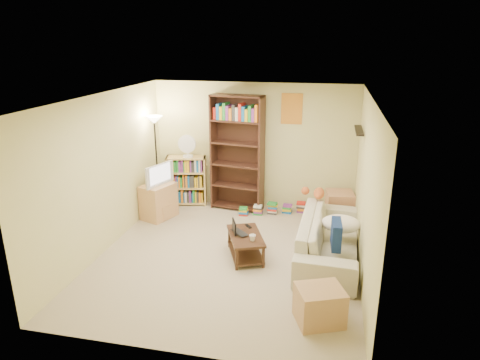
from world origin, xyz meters
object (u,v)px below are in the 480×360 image
object	(u,v)px
coffee_table	(246,243)
mug	(252,238)
desk_fan	(187,146)
end_cabinet	(320,305)
tall_bookshelf	(237,151)
tv_stand	(159,201)
floor_lamp	(155,136)
side_table	(339,206)
laptop	(242,232)
tabby_cat	(317,193)
sofa	(329,238)
short_bookshelf	(187,180)
television	(157,174)

from	to	relation	value
coffee_table	mug	distance (m)	0.30
desk_fan	end_cabinet	distance (m)	4.48
tall_bookshelf	tv_stand	bearing A→B (deg)	-142.50
floor_lamp	side_table	bearing A→B (deg)	3.75
tv_stand	side_table	bearing A→B (deg)	30.48
end_cabinet	tall_bookshelf	bearing A→B (deg)	117.51
laptop	tabby_cat	bearing A→B (deg)	-89.76
mug	laptop	bearing A→B (deg)	131.72
sofa	short_bookshelf	bearing A→B (deg)	61.83
mug	end_cabinet	world-z (taller)	mug
desk_fan	side_table	size ratio (longest dim) A/B	0.82
side_table	floor_lamp	bearing A→B (deg)	-176.25
tall_bookshelf	sofa	bearing A→B (deg)	-34.30
desk_fan	end_cabinet	size ratio (longest dim) A/B	0.85
coffee_table	floor_lamp	distance (m)	2.89
tv_stand	desk_fan	distance (m)	1.24
sofa	short_bookshelf	distance (m)	3.39
sofa	end_cabinet	distance (m)	1.69
tv_stand	television	distance (m)	0.54
short_bookshelf	desk_fan	xyz separation A→B (m)	(0.06, -0.05, 0.74)
television	side_table	world-z (taller)	television
coffee_table	mug	size ratio (longest dim) A/B	7.03
short_bookshelf	floor_lamp	xyz separation A→B (m)	(-0.44, -0.45, 1.01)
television	tv_stand	bearing A→B (deg)	0.00
tabby_cat	mug	bearing A→B (deg)	-123.53
sofa	laptop	size ratio (longest dim) A/B	5.81
tall_bookshelf	side_table	xyz separation A→B (m)	(2.01, -0.19, -0.93)
tabby_cat	end_cabinet	world-z (taller)	tabby_cat
side_table	mug	bearing A→B (deg)	-123.61
mug	tall_bookshelf	world-z (taller)	tall_bookshelf
tabby_cat	side_table	world-z (taller)	tabby_cat
tv_stand	television	xyz separation A→B (m)	(0.00, 0.00, 0.54)
tabby_cat	tv_stand	world-z (taller)	tabby_cat
coffee_table	television	distance (m)	2.36
side_table	tabby_cat	bearing A→B (deg)	-123.79
sofa	tall_bookshelf	world-z (taller)	tall_bookshelf
tabby_cat	television	xyz separation A→B (m)	(-2.96, 0.05, 0.13)
tv_stand	desk_fan	size ratio (longest dim) A/B	1.45
laptop	tall_bookshelf	distance (m)	2.13
short_bookshelf	end_cabinet	world-z (taller)	short_bookshelf
coffee_table	tv_stand	size ratio (longest dim) A/B	1.46
mug	side_table	distance (m)	2.36
side_table	tall_bookshelf	bearing A→B (deg)	174.73
tv_stand	tabby_cat	bearing A→B (deg)	19.75
tall_bookshelf	floor_lamp	distance (m)	1.60
coffee_table	mug	xyz separation A→B (m)	(0.14, -0.18, 0.19)
tabby_cat	laptop	xyz separation A→B (m)	(-1.09, -1.09, -0.35)
floor_lamp	coffee_table	bearing A→B (deg)	-36.78
tv_stand	sofa	bearing A→B (deg)	4.64
tv_stand	floor_lamp	size ratio (longest dim) A/B	0.35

